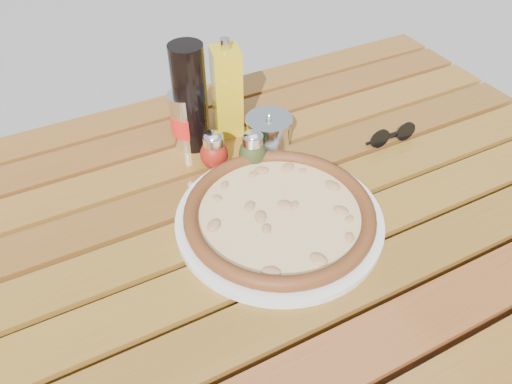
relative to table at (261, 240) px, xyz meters
name	(u,v)px	position (x,y,z in m)	size (l,w,h in m)	color
table	(261,240)	(0.00, 0.00, 0.00)	(1.40, 0.90, 0.75)	#37200C
plate	(279,219)	(0.01, -0.04, 0.08)	(0.36, 0.36, 0.01)	white
pizza	(279,213)	(0.01, -0.04, 0.10)	(0.43, 0.43, 0.03)	#FFEDB6
pepper_shaker	(214,151)	(-0.02, 0.15, 0.11)	(0.07, 0.07, 0.08)	#A21E12
oregano_shaker	(253,150)	(0.05, 0.12, 0.11)	(0.07, 0.07, 0.08)	#38431B
dark_bottle	(190,98)	(-0.03, 0.24, 0.19)	(0.07, 0.07, 0.22)	black
soda_can	(187,120)	(-0.04, 0.25, 0.13)	(0.07, 0.07, 0.12)	silver
olive_oil_cruet	(227,92)	(0.05, 0.25, 0.17)	(0.07, 0.07, 0.21)	gold
parmesan_tin	(269,130)	(0.11, 0.17, 0.11)	(0.12, 0.12, 0.07)	white
sunglasses	(392,135)	(0.34, 0.06, 0.09)	(0.11, 0.03, 0.04)	black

